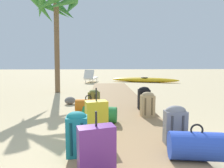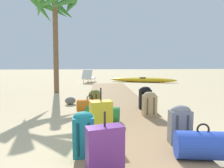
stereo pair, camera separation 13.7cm
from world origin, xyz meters
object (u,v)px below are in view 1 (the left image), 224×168
object	(u,v)px
backpack_teal	(77,133)
backpack_tan	(148,103)
backpack_grey	(175,124)
backpack_black	(144,97)
duffel_bag_blue	(196,146)
duffel_bag_green	(100,114)
suitcase_purple	(96,149)
suitcase_yellow	(96,119)
palm_tree_near_left	(55,13)
duffel_bag_orange	(88,105)
backpack_olive	(94,98)
kayak	(145,80)
lounge_chair	(91,77)

from	to	relation	value
backpack_teal	backpack_tan	bearing A→B (deg)	54.00
backpack_grey	backpack_black	xyz separation A→B (m)	(-0.01, 2.26, 0.00)
backpack_black	duffel_bag_blue	bearing A→B (deg)	-88.09
duffel_bag_blue	backpack_tan	distance (m)	2.09
duffel_bag_green	suitcase_purple	size ratio (longest dim) A/B	1.05
suitcase_yellow	suitcase_purple	distance (m)	1.07
backpack_teal	duffel_bag_blue	xyz separation A→B (m)	(1.53, -0.19, -0.13)
duffel_bag_blue	backpack_tan	xyz separation A→B (m)	(-0.15, 2.08, 0.11)
backpack_tan	palm_tree_near_left	xyz separation A→B (m)	(-2.98, 4.39, 3.00)
duffel_bag_orange	backpack_tan	size ratio (longest dim) A/B	1.14
duffel_bag_orange	backpack_tan	distance (m)	1.48
duffel_bag_green	backpack_black	world-z (taller)	backpack_black
suitcase_purple	backpack_tan	size ratio (longest dim) A/B	1.25
duffel_bag_blue	suitcase_yellow	bearing A→B (deg)	147.22
suitcase_purple	backpack_tan	xyz separation A→B (m)	(1.10, 2.32, 0.03)
backpack_teal	backpack_olive	distance (m)	2.96
backpack_grey	kayak	bearing A→B (deg)	80.59
suitcase_purple	lounge_chair	size ratio (longest dim) A/B	0.44
palm_tree_near_left	lounge_chair	world-z (taller)	palm_tree_near_left
backpack_teal	duffel_bag_orange	distance (m)	2.40
lounge_chair	duffel_bag_green	bearing A→B (deg)	-85.66
duffel_bag_orange	palm_tree_near_left	distance (m)	5.25
backpack_tan	lounge_chair	bearing A→B (deg)	101.72
duffel_bag_orange	kayak	world-z (taller)	duffel_bag_orange
backpack_grey	lounge_chair	xyz separation A→B (m)	(-1.83, 10.06, -0.06)
backpack_black	suitcase_purple	bearing A→B (deg)	-111.18
backpack_grey	duffel_bag_green	bearing A→B (deg)	135.10
backpack_teal	suitcase_yellow	bearing A→B (deg)	69.37
suitcase_purple	duffel_bag_orange	bearing A→B (deg)	95.62
duffel_bag_blue	lounge_chair	size ratio (longest dim) A/B	0.45
duffel_bag_orange	lounge_chair	bearing A→B (deg)	92.72
duffel_bag_green	suitcase_purple	world-z (taller)	suitcase_purple
backpack_grey	backpack_black	size ratio (longest dim) A/B	0.99
suitcase_yellow	palm_tree_near_left	bearing A→B (deg)	108.15
backpack_teal	backpack_tan	size ratio (longest dim) A/B	1.06
lounge_chair	backpack_tan	bearing A→B (deg)	-78.28
duffel_bag_orange	backpack_olive	distance (m)	0.59
palm_tree_near_left	kayak	xyz separation A→B (m)	(4.71, 4.04, -3.22)
suitcase_yellow	lounge_chair	xyz separation A→B (m)	(-0.63, 9.74, -0.06)
backpack_tan	suitcase_purple	bearing A→B (deg)	-115.48
palm_tree_near_left	backpack_black	bearing A→B (deg)	-50.57
duffel_bag_orange	backpack_tan	world-z (taller)	backpack_tan
duffel_bag_green	suitcase_yellow	distance (m)	0.85
duffel_bag_blue	backpack_grey	bearing A→B (deg)	99.45
duffel_bag_orange	palm_tree_near_left	size ratio (longest dim) A/B	0.15
duffel_bag_blue	backpack_black	xyz separation A→B (m)	(-0.09, 2.77, 0.13)
backpack_grey	duffel_bag_blue	bearing A→B (deg)	-80.55
duffel_bag_blue	backpack_olive	distance (m)	3.45
suitcase_purple	backpack_black	size ratio (longest dim) A/B	1.18
duffel_bag_orange	duffel_bag_blue	xyz separation A→B (m)	(1.54, -2.58, 0.02)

